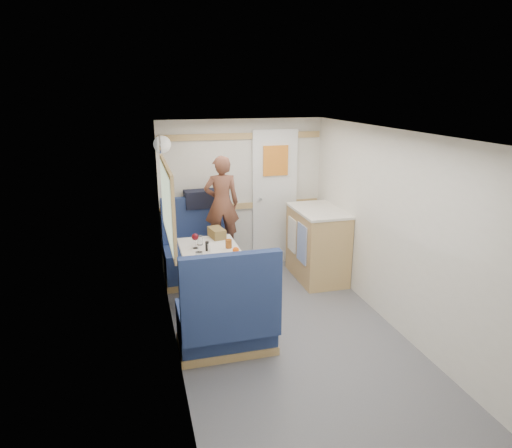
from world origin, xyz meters
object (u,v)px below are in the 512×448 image
object	(u,v)px
duffel_bag	(203,199)
tumbler_mid	(200,240)
dome_light	(162,144)
tumbler_left	(199,258)
pepper_grinder	(207,246)
dinette_table	(211,262)
bench_near	(227,322)
orange_fruit	(236,250)
bread_loaf	(217,233)
bench_far	(200,258)
salt_grinder	(208,247)
galley_counter	(317,244)
beer_glass	(229,245)
tray	(223,255)
cheese_block	(219,258)
wine_glass	(195,237)
person	(222,203)

from	to	relation	value
duffel_bag	tumbler_mid	bearing A→B (deg)	-103.56
dome_light	tumbler_left	bearing A→B (deg)	-79.88
tumbler_mid	pepper_grinder	xyz separation A→B (m)	(0.04, -0.21, 0.00)
dinette_table	bench_near	world-z (taller)	bench_near
duffel_bag	tumbler_mid	distance (m)	1.00
duffel_bag	orange_fruit	world-z (taller)	duffel_bag
bench_near	bread_loaf	bearing A→B (deg)	83.50
duffel_bag	bread_loaf	distance (m)	0.78
bench_far	orange_fruit	distance (m)	1.24
salt_grinder	galley_counter	bearing A→B (deg)	21.92
dinette_table	salt_grinder	bearing A→B (deg)	-117.15
tumbler_mid	tumbler_left	bearing A→B (deg)	-99.25
beer_glass	bread_loaf	world-z (taller)	beer_glass
bench_near	tumbler_mid	bearing A→B (deg)	94.63
tray	cheese_block	xyz separation A→B (m)	(-0.06, -0.14, 0.03)
dinette_table	bread_loaf	world-z (taller)	bread_loaf
wine_glass	pepper_grinder	xyz separation A→B (m)	(0.11, -0.11, -0.07)
tumbler_mid	salt_grinder	size ratio (longest dim) A/B	1.24
bench_near	tumbler_left	xyz separation A→B (m)	(-0.17, 0.49, 0.48)
tray	beer_glass	size ratio (longest dim) A/B	3.14
bench_far	tumbler_mid	distance (m)	0.85
dinette_table	duffel_bag	bearing A→B (deg)	84.97
dinette_table	pepper_grinder	size ratio (longest dim) A/B	8.90
beer_glass	pepper_grinder	world-z (taller)	beer_glass
bench_far	orange_fruit	world-z (taller)	bench_far
person	pepper_grinder	distance (m)	0.87
tray	wine_glass	distance (m)	0.40
dome_light	tray	size ratio (longest dim) A/B	0.57
tray	tumbler_left	xyz separation A→B (m)	(-0.26, -0.14, 0.05)
tumbler_mid	cheese_block	bearing A→B (deg)	-77.91
dome_light	beer_glass	size ratio (longest dim) A/B	1.80
bench_near	tumbler_mid	world-z (taller)	bench_near
dinette_table	tumbler_left	bearing A→B (deg)	-114.57
cheese_block	beer_glass	world-z (taller)	beer_glass
dome_light	galley_counter	world-z (taller)	dome_light
orange_fruit	pepper_grinder	world-z (taller)	pepper_grinder
tray	tumbler_mid	size ratio (longest dim) A/B	3.45
tray	bench_far	bearing A→B (deg)	94.84
dome_light	duffel_bag	world-z (taller)	dome_light
bench_far	dinette_table	bearing A→B (deg)	-90.00
bench_far	person	distance (m)	0.79
dome_light	person	world-z (taller)	dome_light
bench_far	cheese_block	xyz separation A→B (m)	(0.03, -1.23, 0.45)
bench_near	tumbler_left	bearing A→B (deg)	109.30
dinette_table	tray	distance (m)	0.30
tray	orange_fruit	bearing A→B (deg)	-10.29
bench_near	tumbler_left	size ratio (longest dim) A/B	9.19
tumbler_mid	pepper_grinder	distance (m)	0.22
bench_far	bread_loaf	xyz separation A→B (m)	(0.14, -0.49, 0.47)
bench_far	bench_near	distance (m)	1.73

